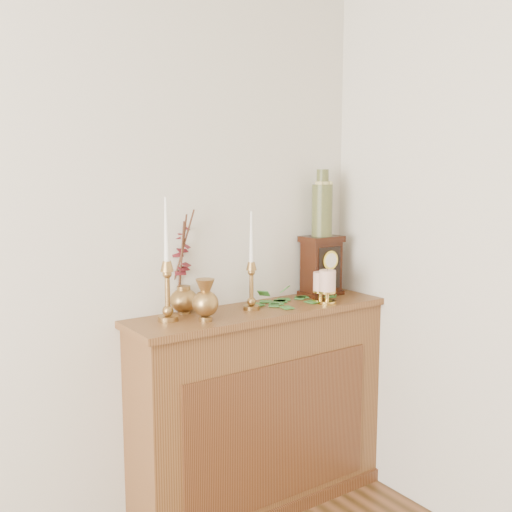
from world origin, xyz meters
TOP-DOWN VIEW (x-y plane):
  - console_shelf at (1.40, 2.10)m, footprint 1.24×0.34m
  - candlestick_left at (0.96, 2.13)m, footprint 0.08×0.08m
  - candlestick_center at (1.35, 2.10)m, footprint 0.07×0.07m
  - bud_vase at (1.08, 2.04)m, footprint 0.11×0.11m
  - ginger_jar at (1.08, 2.24)m, footprint 0.18×0.19m
  - pillar_candle_left at (1.70, 2.05)m, footprint 0.08×0.08m
  - pillar_candle_right at (1.70, 2.00)m, footprint 0.09×0.09m
  - ivy_garland at (1.66, 2.11)m, footprint 0.55×0.24m
  - mantel_clock at (1.81, 2.17)m, footprint 0.19×0.14m
  - ceramic_vase at (1.81, 2.17)m, footprint 0.10×0.10m

SIDE VIEW (x-z plane):
  - console_shelf at x=1.40m, z-range -0.03..0.90m
  - ivy_garland at x=1.66m, z-range 0.90..0.99m
  - pillar_candle_left at x=1.70m, z-range 0.93..1.08m
  - bud_vase at x=1.08m, z-range 0.93..1.10m
  - pillar_candle_right at x=1.70m, z-range 0.93..1.10m
  - candlestick_center at x=1.35m, z-range 0.86..1.29m
  - mantel_clock at x=1.81m, z-range 0.93..1.22m
  - candlestick_left at x=0.96m, z-range 0.84..1.34m
  - ginger_jar at x=1.08m, z-range 0.91..1.35m
  - ceramic_vase at x=1.81m, z-range 1.20..1.52m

